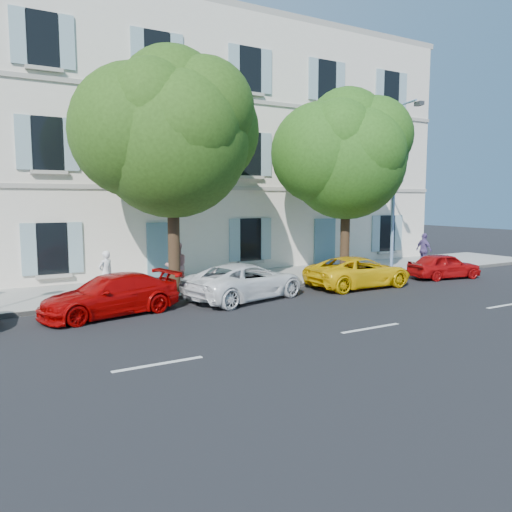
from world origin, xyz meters
TOP-DOWN VIEW (x-y plane):
  - ground at (0.00, 0.00)m, footprint 90.00×90.00m
  - sidewalk at (0.00, 4.45)m, footprint 36.00×4.50m
  - kerb at (0.00, 2.28)m, footprint 36.00×0.16m
  - building at (0.00, 10.20)m, footprint 28.00×7.00m
  - car_red_coupe at (-5.76, 1.10)m, footprint 4.51×2.54m
  - car_white_coupe at (-1.04, 1.20)m, footprint 4.97×3.22m
  - car_yellow_supercar at (4.03, 1.07)m, footprint 4.45×2.08m
  - car_red_hatchback at (8.80, 0.88)m, footprint 3.49×1.85m
  - tree_left at (-3.06, 2.83)m, footprint 5.37×5.37m
  - tree_right at (4.85, 2.94)m, footprint 5.04×5.04m
  - street_lamp at (7.50, 2.62)m, footprint 0.40×1.62m
  - pedestrian_a at (-5.30, 3.59)m, footprint 0.68×0.58m
  - pedestrian_b at (-2.76, 3.38)m, footprint 0.94×0.78m
  - pedestrian_c at (10.18, 3.26)m, footprint 0.49×1.01m

SIDE VIEW (x-z plane):
  - ground at x=0.00m, z-range 0.00..0.00m
  - sidewalk at x=0.00m, z-range 0.00..0.15m
  - kerb at x=0.00m, z-range 0.00..0.16m
  - car_red_hatchback at x=8.80m, z-range 0.00..1.13m
  - car_yellow_supercar at x=4.03m, z-range 0.00..1.23m
  - car_red_coupe at x=-5.76m, z-range 0.00..1.23m
  - car_white_coupe at x=-1.04m, z-range 0.00..1.27m
  - pedestrian_a at x=-5.30m, z-range 0.15..1.72m
  - pedestrian_c at x=10.18m, z-range 0.15..1.83m
  - pedestrian_b at x=-2.76m, z-range 0.15..1.91m
  - street_lamp at x=7.50m, z-range 0.65..8.22m
  - tree_right at x=4.85m, z-range 1.25..9.02m
  - tree_left at x=-3.06m, z-range 1.34..9.66m
  - building at x=0.00m, z-range 0.00..12.00m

